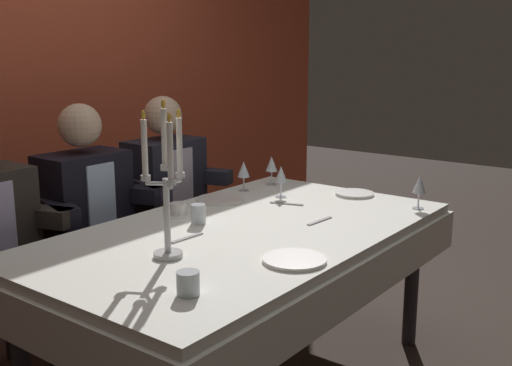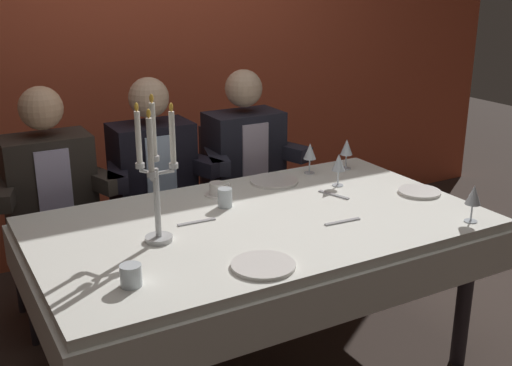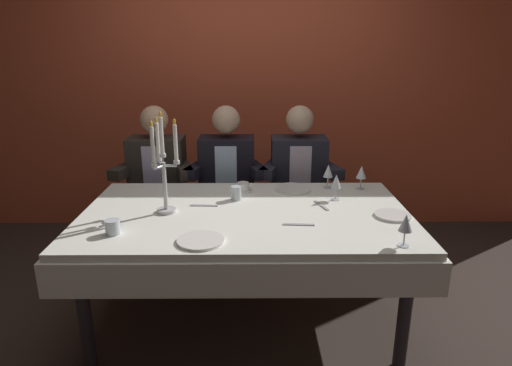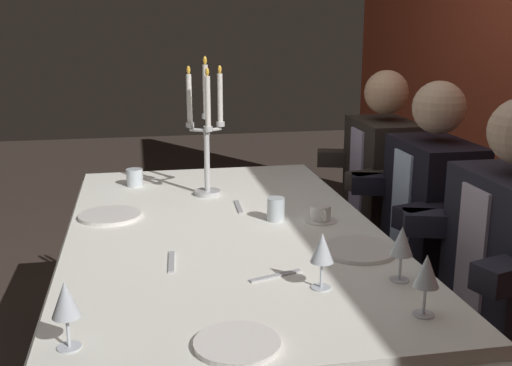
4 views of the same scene
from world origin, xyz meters
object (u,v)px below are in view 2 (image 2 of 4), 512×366
(dining_table, at_px, (259,244))
(seated_diner_0, at_px, (49,187))
(wine_glass_0, at_px, (473,196))
(seated_diner_1, at_px, (152,171))
(dinner_plate_2, at_px, (419,192))
(dinner_plate_0, at_px, (263,265))
(water_tumbler_0, at_px, (131,275))
(wine_glass_3, at_px, (347,148))
(dinner_plate_1, at_px, (274,181))
(seated_diner_2, at_px, (244,157))
(candelabra, at_px, (156,178))
(wine_glass_2, at_px, (310,152))
(coffee_cup_0, at_px, (218,189))
(wine_glass_1, at_px, (339,163))
(water_tumbler_1, at_px, (225,198))

(dining_table, relative_size, seated_diner_0, 1.56)
(wine_glass_0, distance_m, seated_diner_1, 1.64)
(dinner_plate_2, relative_size, seated_diner_1, 0.16)
(dinner_plate_0, distance_m, water_tumbler_0, 0.47)
(dinner_plate_2, relative_size, wine_glass_3, 1.24)
(dinner_plate_0, xyz_separation_m, wine_glass_3, (0.98, 0.82, 0.11))
(dinner_plate_1, bearing_deg, seated_diner_1, 133.61)
(dinner_plate_0, xyz_separation_m, seated_diner_1, (0.06, 1.29, -0.01))
(seated_diner_1, relative_size, seated_diner_2, 1.00)
(seated_diner_0, bearing_deg, dinner_plate_0, -69.66)
(candelabra, height_order, water_tumbler_0, candelabra)
(dinner_plate_0, distance_m, wine_glass_0, 0.99)
(dinner_plate_2, bearing_deg, wine_glass_2, 118.76)
(water_tumbler_0, xyz_separation_m, seated_diner_0, (-0.02, 1.20, -0.04))
(dining_table, xyz_separation_m, wine_glass_2, (0.55, 0.44, 0.23))
(dinner_plate_0, bearing_deg, seated_diner_0, 110.34)
(coffee_cup_0, distance_m, seated_diner_1, 0.54)
(dinner_plate_1, relative_size, wine_glass_0, 1.48)
(dinner_plate_0, xyz_separation_m, wine_glass_1, (0.78, 0.61, 0.11))
(candelabra, distance_m, seated_diner_0, 0.96)
(dining_table, relative_size, wine_glass_1, 11.83)
(wine_glass_1, relative_size, seated_diner_2, 0.13)
(dinner_plate_1, relative_size, dinner_plate_2, 1.20)
(wine_glass_0, bearing_deg, water_tumbler_1, 141.22)
(dinner_plate_1, distance_m, wine_glass_1, 0.34)
(wine_glass_2, relative_size, water_tumbler_0, 2.13)
(candelabra, bearing_deg, wine_glass_1, 11.32)
(wine_glass_0, xyz_separation_m, wine_glass_2, (-0.22, 0.90, 0.00))
(seated_diner_0, bearing_deg, dinner_plate_1, -25.97)
(dinner_plate_1, xyz_separation_m, coffee_cup_0, (-0.33, -0.03, 0.02))
(dinner_plate_2, bearing_deg, wine_glass_1, 134.33)
(seated_diner_0, bearing_deg, seated_diner_1, 0.00)
(wine_glass_2, xyz_separation_m, water_tumbler_0, (-1.23, -0.75, -0.08))
(dinner_plate_2, relative_size, wine_glass_0, 1.24)
(wine_glass_2, relative_size, water_tumbler_1, 1.87)
(dining_table, distance_m, dinner_plate_0, 0.48)
(dining_table, relative_size, water_tumbler_1, 22.11)
(wine_glass_2, bearing_deg, wine_glass_0, -76.25)
(dinner_plate_0, bearing_deg, dinner_plate_2, 17.10)
(seated_diner_2, bearing_deg, dinner_plate_2, -65.70)
(seated_diner_1, bearing_deg, dining_table, -79.92)
(wine_glass_2, distance_m, seated_diner_1, 0.85)
(dining_table, distance_m, seated_diner_2, 0.98)
(wine_glass_1, relative_size, water_tumbler_0, 2.13)
(wine_glass_2, distance_m, wine_glass_3, 0.22)
(dinner_plate_1, bearing_deg, water_tumbler_0, -144.24)
(dinner_plate_0, distance_m, dinner_plate_2, 1.10)
(dining_table, relative_size, candelabra, 3.31)
(wine_glass_0, relative_size, wine_glass_3, 1.00)
(dinner_plate_0, bearing_deg, seated_diner_1, 87.39)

